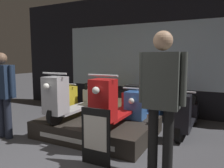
% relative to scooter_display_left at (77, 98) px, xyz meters
% --- Properties ---
extents(shop_wall_back, '(7.99, 0.09, 3.20)m').
position_rel_scooter_display_left_xyz_m(shop_wall_back, '(0.58, 2.10, 0.91)').
color(shop_wall_back, black).
rests_on(shop_wall_back, ground_plane).
extents(display_platform, '(2.14, 1.56, 0.32)m').
position_rel_scooter_display_left_xyz_m(display_platform, '(0.48, 0.03, -0.53)').
color(display_platform, '#2D2823').
rests_on(display_platform, ground_plane).
extents(scooter_display_left, '(0.52, 1.78, 0.93)m').
position_rel_scooter_display_left_xyz_m(scooter_display_left, '(0.00, 0.00, 0.00)').
color(scooter_display_left, black).
rests_on(scooter_display_left, display_platform).
extents(scooter_display_right, '(0.52, 1.78, 0.93)m').
position_rel_scooter_display_left_xyz_m(scooter_display_right, '(0.96, 0.00, 0.00)').
color(scooter_display_right, black).
rests_on(scooter_display_right, display_platform).
extents(scooter_backrow_0, '(0.52, 1.78, 0.93)m').
position_rel_scooter_display_left_xyz_m(scooter_backrow_0, '(-0.53, 0.98, -0.32)').
color(scooter_backrow_0, black).
rests_on(scooter_backrow_0, ground_plane).
extents(scooter_backrow_1, '(0.52, 1.78, 0.93)m').
position_rel_scooter_display_left_xyz_m(scooter_backrow_1, '(0.30, 0.98, -0.32)').
color(scooter_backrow_1, black).
rests_on(scooter_backrow_1, ground_plane).
extents(scooter_backrow_2, '(0.52, 1.78, 0.93)m').
position_rel_scooter_display_left_xyz_m(scooter_backrow_2, '(1.13, 0.98, -0.32)').
color(scooter_backrow_2, black).
rests_on(scooter_backrow_2, ground_plane).
extents(scooter_backrow_3, '(0.52, 1.78, 0.93)m').
position_rel_scooter_display_left_xyz_m(scooter_backrow_3, '(1.96, 0.98, -0.32)').
color(scooter_backrow_3, black).
rests_on(scooter_backrow_3, ground_plane).
extents(person_left_browsing, '(0.57, 0.23, 1.59)m').
position_rel_scooter_display_left_xyz_m(person_left_browsing, '(-1.00, -0.90, 0.24)').
color(person_left_browsing, '#232838').
rests_on(person_left_browsing, ground_plane).
extents(person_right_browsing, '(0.59, 0.24, 1.82)m').
position_rel_scooter_display_left_xyz_m(person_right_browsing, '(1.94, -0.90, 0.40)').
color(person_right_browsing, black).
rests_on(person_right_browsing, ground_plane).
extents(price_sign_board, '(0.44, 0.04, 0.81)m').
position_rel_scooter_display_left_xyz_m(price_sign_board, '(1.07, -1.04, -0.28)').
color(price_sign_board, black).
rests_on(price_sign_board, ground_plane).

